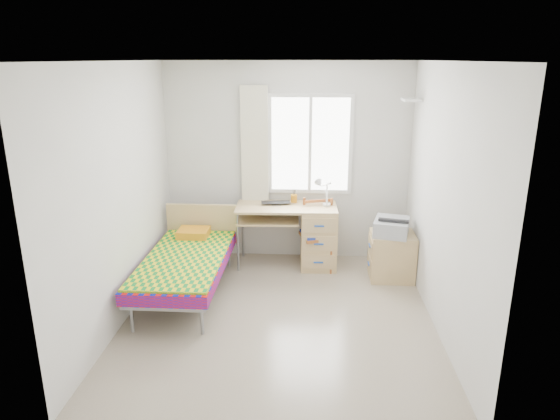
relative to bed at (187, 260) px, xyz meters
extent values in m
plane|color=#BCAD93|center=(1.09, -0.52, -0.40)|extent=(3.50, 3.50, 0.00)
plane|color=white|center=(1.09, -0.52, 2.20)|extent=(3.50, 3.50, 0.00)
plane|color=silver|center=(1.09, 1.23, 0.90)|extent=(3.20, 0.00, 3.20)
plane|color=silver|center=(-0.51, -0.52, 0.90)|extent=(0.00, 3.50, 3.50)
plane|color=silver|center=(2.69, -0.52, 0.90)|extent=(0.00, 3.50, 3.50)
cube|color=white|center=(1.39, 1.21, 1.15)|extent=(1.10, 0.04, 1.30)
cube|color=white|center=(1.39, 1.20, 1.15)|extent=(1.00, 0.02, 1.20)
cube|color=white|center=(1.39, 1.20, 1.15)|extent=(0.04, 0.02, 1.20)
cube|color=beige|center=(0.67, 1.16, 1.05)|extent=(0.35, 0.05, 1.70)
cube|color=white|center=(2.58, 0.88, 1.75)|extent=(0.20, 0.32, 0.03)
cube|color=gray|center=(0.00, -0.07, -0.08)|extent=(0.86, 1.89, 0.06)
cube|color=red|center=(0.00, -0.07, 0.00)|extent=(0.90, 1.91, 0.13)
cube|color=yellow|center=(0.00, -0.09, 0.07)|extent=(0.88, 1.79, 0.03)
cube|color=tan|center=(0.00, 0.84, 0.16)|extent=(0.91, 0.05, 0.52)
cube|color=orange|center=(-0.05, 0.57, 0.13)|extent=(0.38, 0.32, 0.09)
cylinder|color=gray|center=(-0.35, -0.91, -0.25)|extent=(0.04, 0.04, 0.30)
cylinder|color=gray|center=(0.35, 0.77, -0.25)|extent=(0.04, 0.04, 0.30)
cube|color=tan|center=(1.10, 0.89, 0.39)|extent=(1.31, 0.63, 0.03)
cube|color=tan|center=(1.52, 0.89, -0.01)|extent=(0.47, 0.58, 0.78)
cube|color=tan|center=(0.86, 0.89, 0.22)|extent=(0.80, 0.58, 0.02)
cylinder|color=gray|center=(0.50, 0.64, -0.01)|extent=(0.03, 0.03, 0.78)
cylinder|color=gray|center=(0.50, 1.13, -0.01)|extent=(0.03, 0.03, 0.78)
cube|color=#A3601F|center=(1.50, 0.79, 0.04)|extent=(0.49, 0.49, 0.04)
cube|color=navy|center=(1.50, 0.79, 0.07)|extent=(0.46, 0.46, 0.04)
cube|color=#A3601F|center=(1.50, 0.97, 0.31)|extent=(0.34, 0.13, 0.39)
cylinder|color=#A3601F|center=(1.33, 0.62, -0.18)|extent=(0.03, 0.03, 0.44)
cylinder|color=#A3601F|center=(1.68, 0.97, 0.05)|extent=(0.04, 0.04, 0.90)
cube|color=tan|center=(2.42, 0.55, -0.11)|extent=(0.53, 0.48, 0.58)
cube|color=tan|center=(2.15, 0.55, 0.02)|extent=(0.01, 0.43, 0.21)
cube|color=tan|center=(2.15, 0.55, -0.22)|extent=(0.01, 0.43, 0.21)
cube|color=#A4A7AC|center=(2.39, 0.53, 0.27)|extent=(0.50, 0.54, 0.19)
cube|color=black|center=(2.39, 0.53, 0.37)|extent=(0.39, 0.44, 0.02)
imported|color=black|center=(0.97, 0.92, 0.42)|extent=(0.40, 0.29, 0.03)
cylinder|color=orange|center=(1.19, 1.07, 0.46)|extent=(0.11, 0.11, 0.10)
cylinder|color=white|center=(1.62, 0.93, 0.42)|extent=(0.10, 0.10, 0.03)
cylinder|color=white|center=(1.62, 0.93, 0.57)|extent=(0.02, 0.12, 0.27)
cylinder|color=white|center=(1.60, 0.85, 0.71)|extent=(0.13, 0.24, 0.11)
cone|color=white|center=(1.52, 0.75, 0.74)|extent=(0.14, 0.16, 0.13)
imported|color=gray|center=(0.94, 0.91, 0.19)|extent=(0.29, 0.31, 0.02)
camera|label=1|loc=(1.38, -5.24, 2.22)|focal=32.00mm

